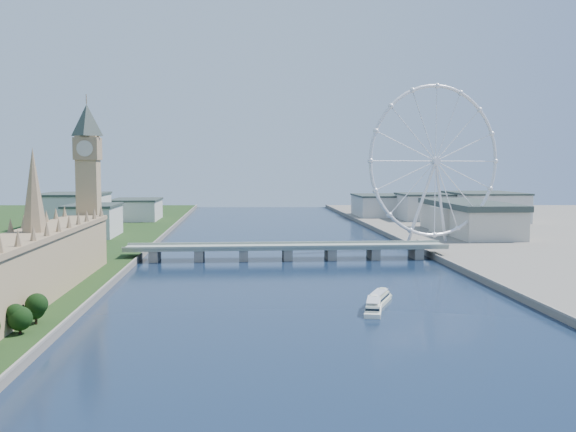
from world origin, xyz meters
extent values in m
cube|color=tan|center=(-128.00, 170.00, 17.00)|extent=(24.00, 200.00, 28.00)
cone|color=#937A59|center=(-128.00, 170.00, 53.00)|extent=(12.00, 12.00, 40.00)
cube|color=tan|center=(-128.00, 278.00, 43.00)|extent=(13.00, 13.00, 80.00)
cube|color=#937A59|center=(-128.00, 278.00, 75.00)|extent=(15.00, 15.00, 14.00)
pyramid|color=#2D3833|center=(-128.00, 278.00, 103.00)|extent=(20.02, 20.02, 20.00)
cube|color=gray|center=(0.00, 300.00, 8.50)|extent=(220.00, 22.00, 2.00)
cube|color=gray|center=(-90.00, 300.00, 3.75)|extent=(6.00, 20.00, 7.50)
cube|color=gray|center=(-60.00, 300.00, 3.75)|extent=(6.00, 20.00, 7.50)
cube|color=gray|center=(-30.00, 300.00, 3.75)|extent=(6.00, 20.00, 7.50)
cube|color=gray|center=(0.00, 300.00, 3.75)|extent=(6.00, 20.00, 7.50)
cube|color=gray|center=(30.00, 300.00, 3.75)|extent=(6.00, 20.00, 7.50)
cube|color=gray|center=(60.00, 300.00, 3.75)|extent=(6.00, 20.00, 7.50)
cube|color=gray|center=(90.00, 300.00, 3.75)|extent=(6.00, 20.00, 7.50)
torus|color=silver|center=(120.00, 355.00, 68.00)|extent=(113.60, 39.12, 118.60)
cylinder|color=silver|center=(120.00, 355.00, 68.00)|extent=(7.25, 6.61, 6.00)
cube|color=gray|center=(117.00, 365.00, 4.00)|extent=(14.00, 10.00, 2.00)
cube|color=beige|center=(-160.00, 430.00, 16.00)|extent=(40.00, 60.00, 26.00)
cube|color=beige|center=(-200.00, 520.00, 19.00)|extent=(60.00, 80.00, 32.00)
cube|color=beige|center=(-150.00, 600.00, 14.00)|extent=(50.00, 70.00, 22.00)
cube|color=beige|center=(180.00, 580.00, 17.00)|extent=(60.00, 60.00, 28.00)
cube|color=beige|center=(240.00, 560.00, 18.00)|extent=(70.00, 90.00, 30.00)
cube|color=beige|center=(140.00, 640.00, 15.00)|extent=(60.00, 80.00, 24.00)
camera|label=1|loc=(-31.51, -136.39, 64.23)|focal=40.00mm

